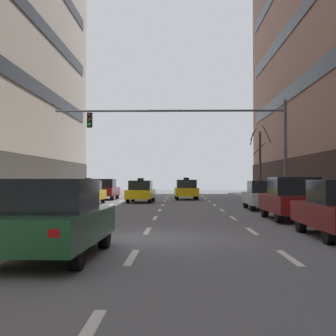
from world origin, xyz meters
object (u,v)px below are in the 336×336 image
Objects in this scene: taxi_driving_4 at (141,192)px; car_driving_2 at (105,189)px; car_driving_3 at (54,219)px; car_parked_3 at (263,195)px; taxi_driving_5 at (186,190)px; taxi_driving_0 at (88,193)px; street_tree_2 at (260,161)px; traffic_signal_0 at (206,130)px; car_parked_2 at (292,199)px.

car_driving_2 is at bearing 126.44° from taxi_driving_4.
car_driving_3 is 1.07× the size of car_parked_3.
taxi_driving_4 is 5.81m from taxi_driving_5.
car_driving_3 is at bearing -83.23° from car_driving_2.
car_driving_2 is (-0.02, 6.89, 0.05)m from taxi_driving_0.
taxi_driving_5 is (3.29, 4.79, 0.03)m from taxi_driving_4.
street_tree_2 is (6.12, 1.04, 2.34)m from taxi_driving_5.
traffic_signal_0 reaches higher than taxi_driving_0.
car_parked_2 is 20.18m from street_tree_2.
taxi_driving_5 is at bearing 101.76° from car_parked_2.
car_parked_2 reaches higher than car_driving_2.
car_parked_3 is at bearing -72.51° from taxi_driving_5.
taxi_driving_4 is 8.66m from traffic_signal_0.
traffic_signal_0 reaches higher than car_parked_3.
taxi_driving_4 reaches higher than car_parked_3.
taxi_driving_0 is 6.89m from car_driving_2.
car_driving_2 is 0.76× the size of street_tree_2.
taxi_driving_0 is 21.00m from car_driving_3.
taxi_driving_0 is at bearing -131.98° from taxi_driving_5.
taxi_driving_0 is 0.32× the size of traffic_signal_0.
traffic_signal_0 is at bearing -57.34° from taxi_driving_4.
traffic_signal_0 is (-2.98, 7.49, 3.57)m from car_parked_2.
taxi_driving_5 is 0.94× the size of car_parked_2.
car_parked_2 reaches higher than taxi_driving_0.
taxi_driving_0 is at bearing 98.93° from car_driving_3.
car_parked_2 is at bearing 51.68° from car_driving_3.
traffic_signal_0 is (4.24, -6.61, 3.65)m from taxi_driving_4.
taxi_driving_5 reaches higher than taxi_driving_4.
street_tree_2 is at bearing 31.77° from taxi_driving_4.
car_parked_2 is at bearing -60.49° from car_driving_2.
car_driving_3 is 28.20m from taxi_driving_5.
taxi_driving_4 is 0.97× the size of taxi_driving_5.
taxi_driving_0 reaches higher than car_parked_3.
taxi_driving_4 is at bearing -148.23° from street_tree_2.
car_parked_3 is (-0.00, 6.41, -0.08)m from car_parked_2.
taxi_driving_5 is at bearing 107.49° from car_parked_3.
taxi_driving_5 reaches higher than taxi_driving_0.
taxi_driving_0 is 9.77m from taxi_driving_5.
traffic_signal_0 is at bearing 160.10° from car_parked_3.
taxi_driving_0 is 0.93× the size of car_driving_2.
taxi_driving_0 is 0.90× the size of car_parked_2.
taxi_driving_0 is 0.99× the size of taxi_driving_4.
taxi_driving_0 reaches higher than taxi_driving_4.
street_tree_2 is (5.17, 12.44, -1.28)m from traffic_signal_0.
taxi_driving_4 is 0.71× the size of street_tree_2.
taxi_driving_5 is at bearing -170.38° from street_tree_2.
traffic_signal_0 is (7.50, -11.03, 3.59)m from car_driving_2.
traffic_signal_0 reaches higher than street_tree_2.
street_tree_2 is at bearing 33.26° from taxi_driving_0.
car_driving_2 reaches higher than car_driving_3.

